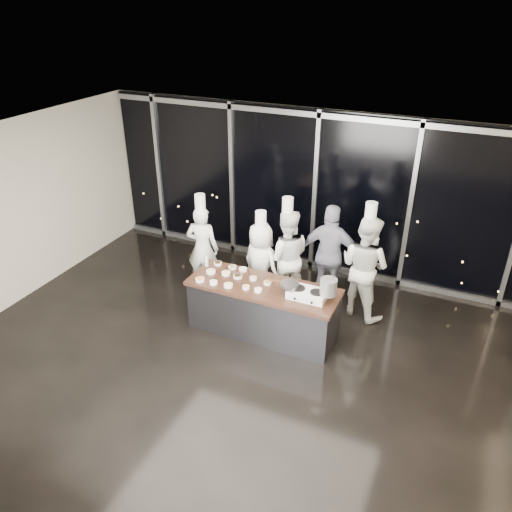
% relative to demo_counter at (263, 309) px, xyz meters
% --- Properties ---
extents(ground, '(9.00, 9.00, 0.00)m').
position_rel_demo_counter_xyz_m(ground, '(0.00, -0.90, -0.45)').
color(ground, black).
rests_on(ground, ground).
extents(room_shell, '(9.02, 7.02, 3.21)m').
position_rel_demo_counter_xyz_m(room_shell, '(0.18, -0.90, 1.79)').
color(room_shell, '#BEB7A3').
rests_on(room_shell, ground).
extents(window_wall, '(8.90, 0.11, 3.20)m').
position_rel_demo_counter_xyz_m(window_wall, '(0.00, 2.53, 1.14)').
color(window_wall, black).
rests_on(window_wall, ground).
extents(demo_counter, '(2.46, 0.86, 0.90)m').
position_rel_demo_counter_xyz_m(demo_counter, '(0.00, 0.00, 0.00)').
color(demo_counter, '#39393E').
rests_on(demo_counter, ground).
extents(stove, '(0.59, 0.38, 0.14)m').
position_rel_demo_counter_xyz_m(stove, '(0.75, -0.03, 0.51)').
color(stove, silver).
rests_on(stove, demo_counter).
extents(frying_pan, '(0.52, 0.30, 0.05)m').
position_rel_demo_counter_xyz_m(frying_pan, '(0.45, -0.05, 0.61)').
color(frying_pan, slate).
rests_on(frying_pan, stove).
extents(stock_pot, '(0.25, 0.25, 0.25)m').
position_rel_demo_counter_xyz_m(stock_pot, '(1.07, -0.02, 0.71)').
color(stock_pot, '#A8A7AA').
rests_on(stock_pot, stove).
extents(prep_bowls, '(1.18, 0.74, 0.05)m').
position_rel_demo_counter_xyz_m(prep_bowls, '(-0.58, 0.00, 0.47)').
color(prep_bowls, white).
rests_on(prep_bowls, demo_counter).
extents(squeeze_bottle, '(0.06, 0.06, 0.22)m').
position_rel_demo_counter_xyz_m(squeeze_bottle, '(-1.14, 0.19, 0.55)').
color(squeeze_bottle, silver).
rests_on(squeeze_bottle, demo_counter).
extents(chef_far_left, '(0.67, 0.50, 1.91)m').
position_rel_demo_counter_xyz_m(chef_far_left, '(-1.59, 0.84, 0.41)').
color(chef_far_left, silver).
rests_on(chef_far_left, ground).
extents(chef_left, '(0.89, 0.72, 1.80)m').
position_rel_demo_counter_xyz_m(chef_left, '(-0.41, 0.81, 0.35)').
color(chef_left, silver).
rests_on(chef_left, ground).
extents(chef_center, '(1.07, 0.97, 2.02)m').
position_rel_demo_counter_xyz_m(chef_center, '(-0.02, 1.06, 0.45)').
color(chef_center, silver).
rests_on(chef_center, ground).
extents(guest, '(1.12, 0.51, 1.88)m').
position_rel_demo_counter_xyz_m(guest, '(0.70, 1.36, 0.49)').
color(guest, '#141737').
rests_on(guest, ground).
extents(chef_right, '(1.11, 1.00, 2.10)m').
position_rel_demo_counter_xyz_m(chef_right, '(1.34, 1.23, 0.49)').
color(chef_right, silver).
rests_on(chef_right, ground).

